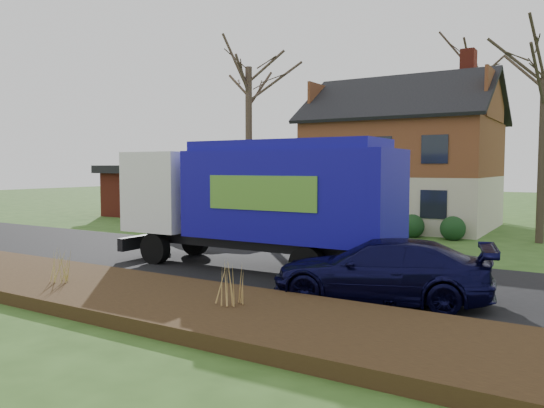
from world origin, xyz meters
The scene contains 12 objects.
ground centered at (0.00, 0.00, 0.00)m, with size 120.00×120.00×0.00m, color #2C4D19.
road centered at (0.00, 0.00, 0.01)m, with size 80.00×7.00×0.02m, color black.
mulch_verge centered at (0.00, -5.30, 0.15)m, with size 80.00×3.50×0.30m, color black.
main_house centered at (1.49, 13.91, 4.03)m, with size 12.95×8.95×9.26m.
ranch_house centered at (-12.00, 13.00, 1.81)m, with size 9.80×8.20×3.70m.
garbage_truck centered at (1.96, -0.30, 2.30)m, with size 9.34×2.63×3.99m.
silver_sedan centered at (-3.18, 4.22, 0.80)m, with size 1.70×4.87×1.60m, color #9B9CA2.
navy_wagon centered at (6.59, -2.15, 0.74)m, with size 2.08×5.13×1.49m, color black.
tree_front_west centered at (-4.32, 8.43, 9.45)m, with size 3.86×3.86×11.47m.
tree_back centered at (4.16, 20.92, 10.41)m, with size 3.94×3.94×12.49m.
grass_clump_mid centered at (-0.54, -5.64, 0.73)m, with size 0.31×0.26×0.87m.
grass_clump_east centered at (4.48, -5.28, 0.78)m, with size 0.38×0.31×0.95m.
Camera 1 is at (10.92, -14.11, 3.20)m, focal length 35.00 mm.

